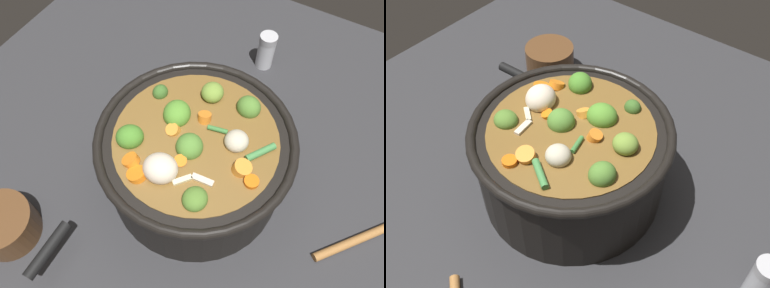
# 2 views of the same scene
# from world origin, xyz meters

# --- Properties ---
(ground_plane) EXTENTS (1.10, 1.10, 0.00)m
(ground_plane) POSITION_xyz_m (0.00, 0.00, 0.00)
(ground_plane) COLOR #2D2D30
(cooking_pot) EXTENTS (0.31, 0.31, 0.17)m
(cooking_pot) POSITION_xyz_m (-0.00, -0.00, 0.08)
(cooking_pot) COLOR black
(cooking_pot) RESTS_ON ground_plane
(salt_shaker) EXTENTS (0.04, 0.04, 0.08)m
(salt_shaker) POSITION_xyz_m (-0.01, 0.32, 0.04)
(salt_shaker) COLOR silver
(salt_shaker) RESTS_ON ground_plane
(small_saucepan) EXTENTS (0.16, 0.10, 0.06)m
(small_saucepan) POSITION_xyz_m (-0.22, -0.24, 0.03)
(small_saucepan) COLOR brown
(small_saucepan) RESTS_ON ground_plane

